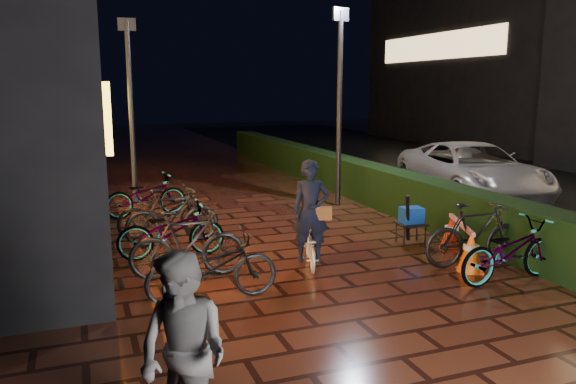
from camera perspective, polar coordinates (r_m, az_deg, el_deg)
name	(u,v)px	position (r m, az deg, el deg)	size (l,w,h in m)	color
ground	(373,299)	(8.25, 8.66, -10.72)	(80.00, 80.00, 0.00)	#381911
asphalt_road	(569,195)	(17.59, 26.67, -0.28)	(11.00, 60.00, 0.01)	black
hedge	(339,173)	(16.50, 5.23, 1.92)	(0.70, 20.00, 1.00)	black
bystander_person	(183,355)	(4.79, -10.57, -15.99)	(0.83, 0.65, 1.71)	slate
van	(472,170)	(16.12, 18.17, 2.11)	(2.46, 5.34, 1.48)	#AAAAAF
lamp_post_hedge	(339,99)	(14.18, 5.24, 9.36)	(0.47, 0.17, 4.88)	black
lamp_post_sf	(131,103)	(15.04, -15.69, 8.66)	(0.45, 0.13, 4.67)	black
cyclist	(310,228)	(9.38, 2.29, -3.64)	(0.80, 1.34, 1.82)	silver
traffic_barrier	(460,241)	(10.28, 17.12, -4.80)	(0.96, 1.64, 0.68)	#FF640D
cart_assembly	(411,217)	(11.02, 12.39, -2.52)	(0.62, 0.56, 1.03)	black
parked_bikes_storefront	(172,224)	(10.56, -11.71, -3.16)	(2.17, 6.51, 1.10)	black
parked_bikes_hedge	(493,243)	(9.62, 20.13, -4.89)	(1.92, 1.57, 1.10)	black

